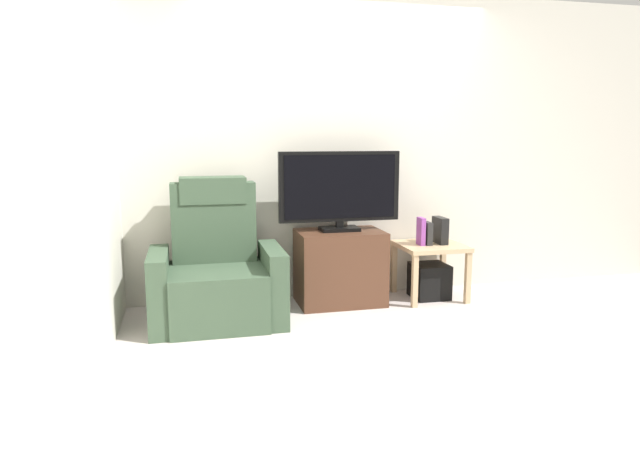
% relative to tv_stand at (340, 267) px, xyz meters
% --- Properties ---
extents(ground_plane, '(6.40, 6.40, 0.00)m').
position_rel_tv_stand_xyz_m(ground_plane, '(0.11, -0.83, -0.31)').
color(ground_plane, '#BCB2AD').
extents(wall_back, '(6.40, 0.06, 2.60)m').
position_rel_tv_stand_xyz_m(wall_back, '(0.11, 0.30, 0.99)').
color(wall_back, beige).
rests_on(wall_back, ground).
extents(wall_side, '(0.06, 4.48, 2.60)m').
position_rel_tv_stand_xyz_m(wall_side, '(-1.77, -0.83, 0.99)').
color(wall_side, beige).
rests_on(wall_side, ground).
extents(tv_stand, '(0.71, 0.48, 0.62)m').
position_rel_tv_stand_xyz_m(tv_stand, '(0.00, 0.00, 0.00)').
color(tv_stand, '#4C2D1E').
rests_on(tv_stand, ground).
extents(television, '(1.02, 0.20, 0.66)m').
position_rel_tv_stand_xyz_m(television, '(0.00, 0.02, 0.65)').
color(television, black).
rests_on(television, tv_stand).
extents(recliner_armchair, '(0.98, 0.78, 1.08)m').
position_rel_tv_stand_xyz_m(recliner_armchair, '(-1.03, -0.21, 0.06)').
color(recliner_armchair, '#384C38').
rests_on(recliner_armchair, ground).
extents(side_table, '(0.54, 0.54, 0.48)m').
position_rel_tv_stand_xyz_m(side_table, '(0.80, -0.02, 0.09)').
color(side_table, tan).
rests_on(side_table, ground).
extents(subwoofer_box, '(0.30, 0.30, 0.30)m').
position_rel_tv_stand_xyz_m(subwoofer_box, '(0.80, -0.02, -0.16)').
color(subwoofer_box, black).
rests_on(subwoofer_box, ground).
extents(book_leftmost, '(0.04, 0.11, 0.24)m').
position_rel_tv_stand_xyz_m(book_leftmost, '(0.70, -0.04, 0.28)').
color(book_leftmost, purple).
rests_on(book_leftmost, side_table).
extents(book_middle, '(0.05, 0.13, 0.20)m').
position_rel_tv_stand_xyz_m(book_middle, '(0.76, -0.04, 0.26)').
color(book_middle, '#262626').
rests_on(book_middle, side_table).
extents(game_console, '(0.07, 0.20, 0.23)m').
position_rel_tv_stand_xyz_m(game_console, '(0.89, -0.01, 0.28)').
color(game_console, black).
rests_on(game_console, side_table).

